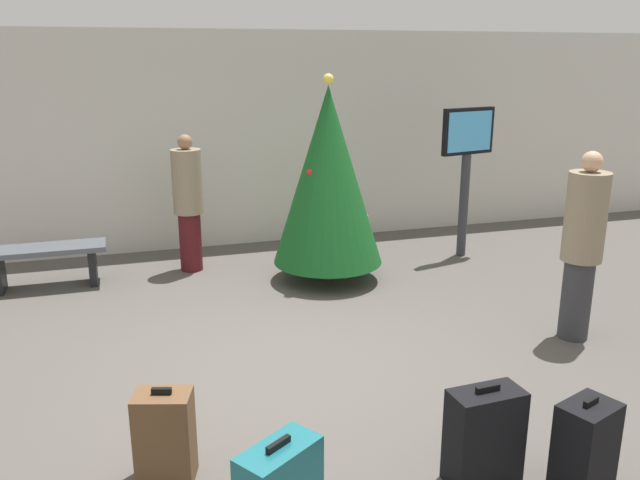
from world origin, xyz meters
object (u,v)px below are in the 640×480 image
object	(u,v)px
traveller_0	(583,243)
suitcase_2	(484,436)
waiting_bench	(46,257)
suitcase_3	(585,446)
suitcase_1	(165,437)
holiday_tree	(328,176)
traveller_1	(188,201)
flight_info_kiosk	(467,156)

from	to	relation	value
traveller_0	suitcase_2	distance (m)	2.62
waiting_bench	suitcase_2	bearing A→B (deg)	-57.50
traveller_0	suitcase_3	world-z (taller)	traveller_0
suitcase_1	suitcase_2	xyz separation A→B (m)	(1.88, -0.59, 0.01)
suitcase_1	suitcase_3	size ratio (longest dim) A/B	1.05
waiting_bench	suitcase_1	xyz separation A→B (m)	(1.03, -3.98, -0.06)
waiting_bench	suitcase_3	distance (m)	5.92
holiday_tree	suitcase_2	bearing A→B (deg)	-93.35
traveller_1	suitcase_2	distance (m)	4.91
waiting_bench	traveller_1	distance (m)	1.73
waiting_bench	suitcase_1	distance (m)	4.11
holiday_tree	waiting_bench	bearing A→B (deg)	167.37
holiday_tree	suitcase_1	xyz separation A→B (m)	(-2.10, -3.27, -0.94)
suitcase_3	flight_info_kiosk	bearing A→B (deg)	69.84
waiting_bench	traveller_0	size ratio (longest dim) A/B	0.75
holiday_tree	traveller_1	size ratio (longest dim) A/B	1.42
traveller_1	traveller_0	bearing A→B (deg)	-43.72
suitcase_2	suitcase_3	xyz separation A→B (m)	(0.56, -0.23, -0.03)
holiday_tree	traveller_0	world-z (taller)	holiday_tree
waiting_bench	suitcase_3	world-z (taller)	suitcase_3
traveller_0	suitcase_1	world-z (taller)	traveller_0
waiting_bench	traveller_1	size ratio (longest dim) A/B	0.79
waiting_bench	suitcase_3	xyz separation A→B (m)	(3.47, -4.80, -0.07)
flight_info_kiosk	traveller_0	world-z (taller)	flight_info_kiosk
flight_info_kiosk	waiting_bench	distance (m)	5.22
waiting_bench	traveller_1	bearing A→B (deg)	5.07
traveller_0	flight_info_kiosk	bearing A→B (deg)	84.03
holiday_tree	flight_info_kiosk	distance (m)	2.03
traveller_0	traveller_1	size ratio (longest dim) A/B	1.05
suitcase_1	holiday_tree	bearing A→B (deg)	57.27
flight_info_kiosk	suitcase_1	xyz separation A→B (m)	(-4.09, -3.69, -1.03)
flight_info_kiosk	suitcase_3	xyz separation A→B (m)	(-1.66, -4.51, -1.04)
flight_info_kiosk	traveller_1	distance (m)	3.54
holiday_tree	flight_info_kiosk	world-z (taller)	holiday_tree
traveller_1	suitcase_1	xyz separation A→B (m)	(-0.61, -4.12, -0.58)
suitcase_2	suitcase_1	bearing A→B (deg)	162.54
holiday_tree	traveller_1	distance (m)	1.76
suitcase_1	traveller_0	bearing A→B (deg)	15.42
flight_info_kiosk	suitcase_3	distance (m)	4.92
suitcase_1	waiting_bench	bearing A→B (deg)	104.54
suitcase_1	suitcase_2	bearing A→B (deg)	-17.46
traveller_0	suitcase_2	bearing A→B (deg)	-139.73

